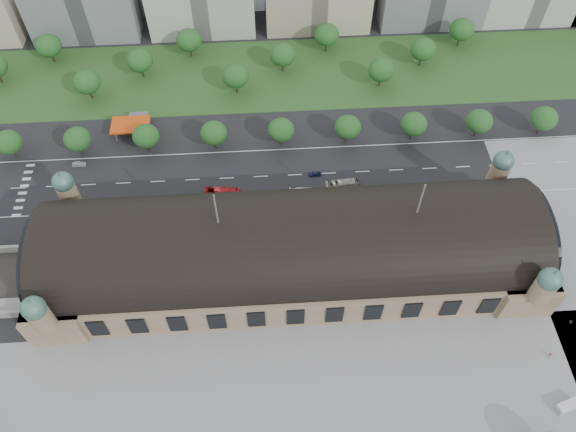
{
  "coord_description": "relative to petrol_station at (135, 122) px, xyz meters",
  "views": [
    {
      "loc": [
        -6.63,
        -91.39,
        149.48
      ],
      "look_at": [
        -0.24,
        9.66,
        14.0
      ],
      "focal_mm": 35.0,
      "sensor_mm": 36.0,
      "label": 1
    }
  ],
  "objects": [
    {
      "name": "ground",
      "position": [
        53.91,
        -65.28,
        -2.95
      ],
      "size": [
        900.0,
        900.0,
        0.0
      ],
      "primitive_type": "plane",
      "color": "black",
      "rests_on": "ground"
    },
    {
      "name": "station",
      "position": [
        53.91,
        -65.28,
        7.33
      ],
      "size": [
        150.0,
        48.4,
        44.3
      ],
      "color": "#9D8561",
      "rests_on": "ground"
    },
    {
      "name": "plaza_south",
      "position": [
        63.91,
        -109.28,
        -2.95
      ],
      "size": [
        190.0,
        48.0,
        0.12
      ],
      "primitive_type": "cube",
      "color": "gray",
      "rests_on": "ground"
    },
    {
      "name": "road_slab",
      "position": [
        33.91,
        -27.28,
        -2.95
      ],
      "size": [
        260.0,
        26.0,
        0.1
      ],
      "primitive_type": "cube",
      "color": "black",
      "rests_on": "ground"
    },
    {
      "name": "grass_belt",
      "position": [
        38.91,
        27.72,
        -2.95
      ],
      "size": [
        300.0,
        45.0,
        0.1
      ],
      "primitive_type": "cube",
      "color": "#2B5220",
      "rests_on": "ground"
    },
    {
      "name": "petrol_station",
      "position": [
        0.0,
        0.0,
        0.0
      ],
      "size": [
        14.0,
        13.0,
        5.05
      ],
      "color": "#CD420C",
      "rests_on": "ground"
    },
    {
      "name": "tree_row_1",
      "position": [
        -42.09,
        -12.28,
        4.48
      ],
      "size": [
        9.6,
        9.6,
        11.52
      ],
      "color": "#2D2116",
      "rests_on": "ground"
    },
    {
      "name": "tree_row_2",
      "position": [
        -18.09,
        -12.28,
        4.48
      ],
      "size": [
        9.6,
        9.6,
        11.52
      ],
      "color": "#2D2116",
      "rests_on": "ground"
    },
    {
      "name": "tree_row_3",
      "position": [
        5.91,
        -12.28,
        4.48
      ],
      "size": [
        9.6,
        9.6,
        11.52
      ],
      "color": "#2D2116",
      "rests_on": "ground"
    },
    {
      "name": "tree_row_4",
      "position": [
        29.91,
        -12.28,
        4.48
      ],
      "size": [
        9.6,
        9.6,
        11.52
      ],
      "color": "#2D2116",
      "rests_on": "ground"
    },
    {
      "name": "tree_row_5",
      "position": [
        53.91,
        -12.28,
        4.48
      ],
      "size": [
        9.6,
        9.6,
        11.52
      ],
      "color": "#2D2116",
      "rests_on": "ground"
    },
    {
      "name": "tree_row_6",
      "position": [
        77.91,
        -12.28,
        4.48
      ],
      "size": [
        9.6,
        9.6,
        11.52
      ],
      "color": "#2D2116",
      "rests_on": "ground"
    },
    {
      "name": "tree_row_7",
      "position": [
        101.91,
        -12.28,
        4.48
      ],
      "size": [
        9.6,
        9.6,
        11.52
      ],
      "color": "#2D2116",
      "rests_on": "ground"
    },
    {
      "name": "tree_row_8",
      "position": [
        125.91,
        -12.28,
        4.48
      ],
      "size": [
        9.6,
        9.6,
        11.52
      ],
      "color": "#2D2116",
      "rests_on": "ground"
    },
    {
      "name": "tree_row_9",
      "position": [
        149.91,
        -12.28,
        4.48
      ],
      "size": [
        9.6,
        9.6,
        11.52
      ],
      "color": "#2D2116",
      "rests_on": "ground"
    },
    {
      "name": "tree_belt_2",
      "position": [
        -38.09,
        41.72,
        5.1
      ],
      "size": [
        10.4,
        10.4,
        12.48
      ],
      "color": "#2D2116",
      "rests_on": "ground"
    },
    {
      "name": "tree_belt_3",
      "position": [
        -19.09,
        17.72,
        5.1
      ],
      "size": [
        10.4,
        10.4,
        12.48
      ],
      "color": "#2D2116",
      "rests_on": "ground"
    },
    {
      "name": "tree_belt_4",
      "position": [
        -0.09,
        29.72,
        5.1
      ],
      "size": [
        10.4,
        10.4,
        12.48
      ],
      "color": "#2D2116",
      "rests_on": "ground"
    },
    {
      "name": "tree_belt_5",
      "position": [
        18.91,
        41.72,
        5.1
      ],
      "size": [
        10.4,
        10.4,
        12.48
      ],
      "color": "#2D2116",
      "rests_on": "ground"
    },
    {
      "name": "tree_belt_6",
      "position": [
        37.91,
        17.72,
        5.1
      ],
      "size": [
        10.4,
        10.4,
        12.48
      ],
      "color": "#2D2116",
      "rests_on": "ground"
    },
    {
      "name": "tree_belt_7",
      "position": [
        56.91,
        29.72,
        5.1
      ],
      "size": [
        10.4,
        10.4,
        12.48
      ],
      "color": "#2D2116",
      "rests_on": "ground"
    },
    {
      "name": "tree_belt_8",
      "position": [
        75.91,
        41.72,
        5.1
      ],
      "size": [
        10.4,
        10.4,
        12.48
      ],
      "color": "#2D2116",
      "rests_on": "ground"
    },
    {
      "name": "tree_belt_9",
      "position": [
        94.91,
        17.72,
        5.1
      ],
      "size": [
        10.4,
        10.4,
        12.48
      ],
      "color": "#2D2116",
      "rests_on": "ground"
    },
    {
      "name": "tree_belt_10",
      "position": [
        113.91,
        29.72,
        5.1
      ],
      "size": [
        10.4,
        10.4,
        12.48
      ],
      "color": "#2D2116",
      "rests_on": "ground"
    },
    {
      "name": "tree_belt_11",
      "position": [
        132.91,
        41.72,
        5.1
      ],
      "size": [
        10.4,
        10.4,
        12.48
      ],
      "color": "#2D2116",
      "rests_on": "ground"
    },
    {
      "name": "traffic_car_1",
      "position": [
        -18.59,
        -18.07,
        -2.16
      ],
      "size": [
        4.79,
        1.69,
        1.57
      ],
      "primitive_type": "imported",
      "rotation": [
        0.0,
        0.0,
        1.58
      ],
      "color": "gray",
      "rests_on": "ground"
    },
    {
      "name": "traffic_car_2",
      "position": [
        -14.58,
        -36.43,
        -2.16
      ],
      "size": [
        5.86,
        3.07,
        1.57
      ],
      "primitive_type": "imported",
      "rotation": [
        0.0,
        0.0,
        -1.49
      ],
      "color": "black",
      "rests_on": "ground"
    },
    {
      "name": "traffic_car_4",
      "position": [
        64.82,
        -27.83,
        -2.21
      ],
      "size": [
        4.37,
        1.82,
        1.48
      ],
      "primitive_type": "imported",
      "rotation": [
        0.0,
        0.0,
        -1.59
      ],
      "color": "#1B234C",
      "rests_on": "ground"
    },
    {
      "name": "traffic_car_6",
      "position": [
        119.75,
        -36.77,
        -2.27
      ],
      "size": [
        4.92,
        2.28,
        1.37
      ],
      "primitive_type": "imported",
      "rotation": [
        0.0,
        0.0,
        -1.57
      ],
      "color": "white",
      "rests_on": "ground"
    },
    {
      "name": "parked_car_0",
      "position": [
        -25.83,
        -41.3,
        -2.27
      ],
      "size": [
        4.19,
        3.63,
        1.37
      ],
      "primitive_type": "imported",
      "rotation": [
        0.0,
        0.0,
        -0.93
      ],
      "color": "black",
      "rests_on": "ground"
    },
    {
      "name": "parked_car_1",
      "position": [
        -0.14,
        -40.35,
        -2.28
      ],
      "size": [
        5.33,
        4.15,
        1.35
      ],
      "primitive_type": "imported",
      "rotation": [
        0.0,
        0.0,
        -1.11
      ],
      "color": "#9A3613",
      "rests_on": "ground"
    },
    {
      "name": "parked_car_2",
      "position": [
        -4.6,
        -44.28,
        -2.28
      ],
      "size": [
        4.96,
        3.74,
        1.34
      ],
      "primitive_type": "imported",
      "rotation": [
        0.0,
        0.0,
        -1.11
      ],
      "color": "#172340",
      "rests_on": "ground"
    },
    {
      "name": "parked_car_3",
      "position": [
        -1.46,
        -44.28,
        -2.25
      ],
      "size": [
        4.42,
        3.26,
        1.4
      ],
      "primitive_type": "imported",
      "rotation": [
        0.0,
        0.0,
        -1.13
      ],
      "color": "#575C5F",
      "rests_on": "ground"
    },
    {
      "name": "parked_car_4",
      "position": [
        7.93,
        -44.28,
        -2.22
      ],
      "size": [
        4.66,
        2.99,
        1.45
      ],
      "primitive_type": "imported",
      "rotation": [
        0.0,
        0.0,
        -1.21
      ],
      "color": "white",
      "rests_on": "ground"
    },
    {
      "name": "parked_car_5",
      "position": [
        28.51,
        -44.28,
        -2.14
      ],
      "size": [
        6.31,
        5.48,
        1.61
      ],
      "primitive_type": "imported",
      "rotation": [
        0.0,
        0.0,
        -0.97
      ],
      "color": "#96979E",
      "rests_on": "ground"
    },
    {
      "name": "parked_car_6",
      "position": [
        13.51,
        -43.04,
        -2.13
      ],
      "size": [
        6.05,
        4.72,
        1.64
      ],
      "primitive_type": "imported",
      "rotation": [
        0.0,
        0.0,
        -1.07
      ],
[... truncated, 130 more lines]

